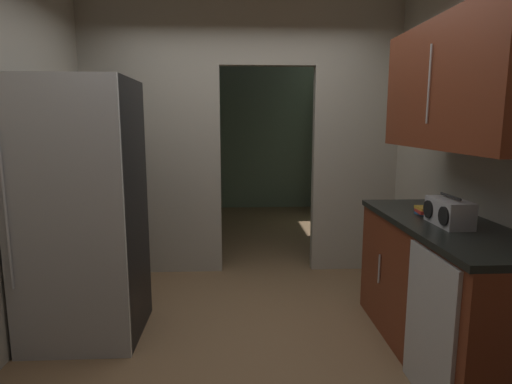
{
  "coord_description": "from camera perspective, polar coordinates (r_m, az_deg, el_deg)",
  "views": [
    {
      "loc": [
        -0.09,
        -2.84,
        1.57
      ],
      "look_at": [
        0.08,
        0.53,
        1.01
      ],
      "focal_mm": 29.6,
      "sensor_mm": 36.0,
      "label": 1
    }
  ],
  "objects": [
    {
      "name": "refrigerator",
      "position": [
        3.28,
        -22.44,
        -2.48
      ],
      "size": [
        0.78,
        0.76,
        1.87
      ],
      "color": "black",
      "rests_on": "ground"
    },
    {
      "name": "boombox",
      "position": [
        2.92,
        24.62,
        -2.51
      ],
      "size": [
        0.18,
        0.34,
        0.19
      ],
      "color": "#B2B2B7",
      "rests_on": "lower_cabinet_run"
    },
    {
      "name": "dishwasher",
      "position": [
        2.65,
        22.32,
        -16.72
      ],
      "size": [
        0.02,
        0.56,
        0.87
      ],
      "color": "#B7BABC",
      "rests_on": "ground"
    },
    {
      "name": "ground",
      "position": [
        3.25,
        -1.06,
        -19.52
      ],
      "size": [
        20.0,
        20.0,
        0.0
      ],
      "primitive_type": "plane",
      "color": "brown"
    },
    {
      "name": "upper_cabinet_counterside",
      "position": [
        2.95,
        25.62,
        12.98
      ],
      "size": [
        0.36,
        1.48,
        0.8
      ],
      "color": "maroon"
    },
    {
      "name": "book_stack",
      "position": [
        3.2,
        21.91,
        -2.35
      ],
      "size": [
        0.13,
        0.16,
        0.06
      ],
      "color": "#2D609E",
      "rests_on": "lower_cabinet_run"
    },
    {
      "name": "kitchen_partition",
      "position": [
        4.38,
        -2.74,
        8.49
      ],
      "size": [
        3.21,
        0.12,
        2.8
      ],
      "color": "#ADA899",
      "rests_on": "ground"
    },
    {
      "name": "lower_cabinet_run",
      "position": [
        3.15,
        23.85,
        -12.01
      ],
      "size": [
        0.63,
        1.65,
        0.93
      ],
      "color": "maroon",
      "rests_on": "ground"
    },
    {
      "name": "adjoining_room_shell",
      "position": [
        6.62,
        -2.14,
        7.95
      ],
      "size": [
        3.21,
        3.44,
        2.8
      ],
      "color": "slate",
      "rests_on": "ground"
    }
  ]
}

